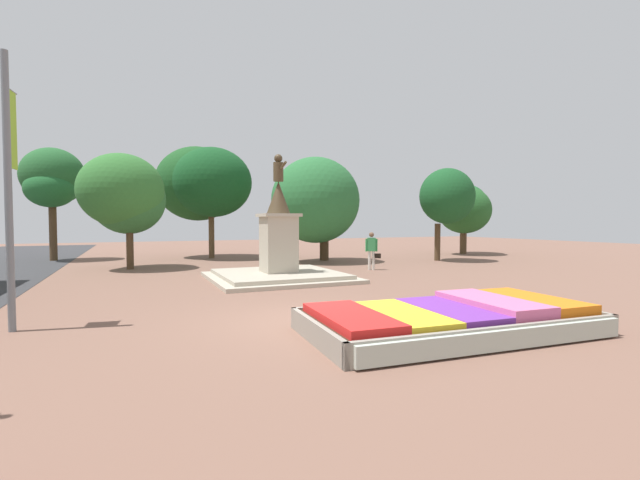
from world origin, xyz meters
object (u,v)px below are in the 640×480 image
object	(u,v)px
flower_planter	(453,319)
pedestrian_with_handbag	(372,249)
banner_pole	(9,185)
statue_monument	(279,257)

from	to	relation	value
flower_planter	pedestrian_with_handbag	world-z (taller)	pedestrian_with_handbag
pedestrian_with_handbag	banner_pole	bearing A→B (deg)	-151.74
statue_monument	banner_pole	size ratio (longest dim) A/B	0.92
statue_monument	pedestrian_with_handbag	world-z (taller)	statue_monument
banner_pole	pedestrian_with_handbag	xyz separation A→B (m)	(12.56, 6.75, -1.98)
statue_monument	banner_pole	bearing A→B (deg)	-144.27
flower_planter	banner_pole	size ratio (longest dim) A/B	1.06
pedestrian_with_handbag	flower_planter	bearing A→B (deg)	-112.54
flower_planter	banner_pole	world-z (taller)	banner_pole
flower_planter	pedestrian_with_handbag	size ratio (longest dim) A/B	3.39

